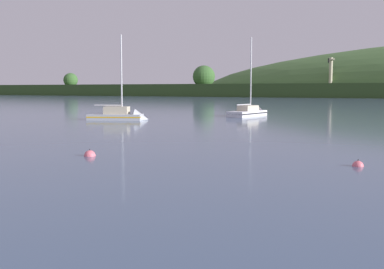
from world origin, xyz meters
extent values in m
sphere|color=#38602D|center=(-199.96, 222.92, 8.90)|extent=(8.53, 8.53, 8.53)
sphere|color=#38602D|center=(-109.69, 227.13, 9.91)|extent=(11.40, 11.40, 11.40)
cube|color=#4C4C51|center=(-46.86, 233.34, 1.00)|extent=(4.55, 4.55, 2.00)
cylinder|color=#BCB293|center=(-46.86, 233.34, 9.91)|extent=(1.58, 1.58, 15.82)
cylinder|color=#BCB293|center=(-45.44, 229.92, 16.55)|extent=(4.35, 8.89, 0.87)
cube|color=#333338|center=(-47.49, 234.88, 16.55)|extent=(2.61, 2.22, 1.90)
cube|color=#ADB2BC|center=(-27.04, 60.19, 0.11)|extent=(6.76, 4.97, 1.17)
cone|color=#ADB2BC|center=(-24.20, 61.58, 0.11)|extent=(2.45, 2.81, 2.35)
cube|color=gold|center=(-27.04, 60.19, 0.38)|extent=(6.77, 4.99, 0.14)
cube|color=#BCB299|center=(-26.90, 60.26, 1.14)|extent=(3.29, 2.74, 0.89)
cylinder|color=silver|center=(-26.33, 60.54, 5.32)|extent=(0.17, 0.17, 9.26)
cylinder|color=silver|center=(-27.82, 59.81, 1.74)|extent=(3.04, 1.58, 0.14)
cube|color=white|center=(-16.82, 75.24, 0.06)|extent=(2.86, 7.35, 1.35)
cone|color=white|center=(-16.58, 78.84, 0.06)|extent=(2.40, 1.95, 2.29)
cube|color=black|center=(-16.82, 75.24, 0.40)|extent=(2.88, 7.35, 0.15)
cube|color=#BCB299|center=(-16.81, 75.42, 1.09)|extent=(1.83, 3.34, 0.71)
cylinder|color=silver|center=(-16.76, 76.14, 5.65)|extent=(0.17, 0.17, 9.84)
cylinder|color=silver|center=(-16.89, 74.26, 1.59)|extent=(0.38, 3.78, 0.13)
sphere|color=#E06675|center=(4.56, 40.57, 0.00)|extent=(0.54, 0.54, 0.54)
cylinder|color=black|center=(4.56, 40.57, 0.31)|extent=(0.04, 0.04, 0.08)
sphere|color=#E06675|center=(-8.82, 36.53, 0.00)|extent=(0.64, 0.64, 0.64)
cylinder|color=black|center=(-8.82, 36.53, 0.36)|extent=(0.04, 0.04, 0.08)
camera|label=1|loc=(9.10, 17.65, 3.69)|focal=43.65mm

